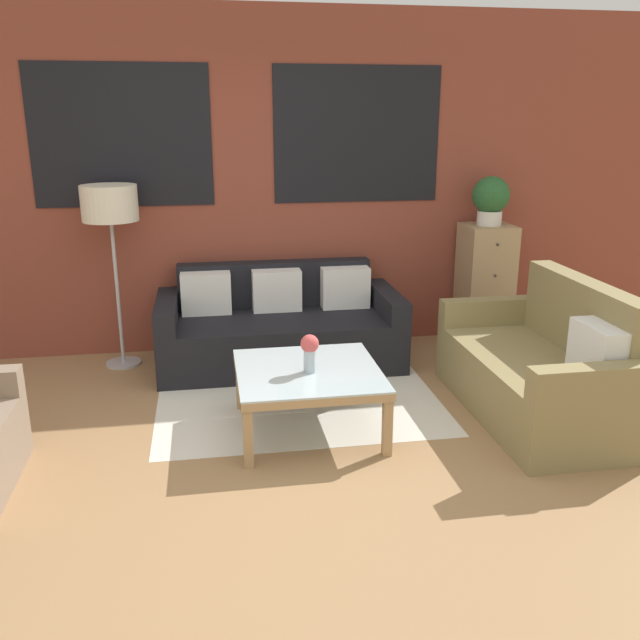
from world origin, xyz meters
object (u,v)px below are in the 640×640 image
settee_vintage (542,371)px  drawer_cabinet (484,285)px  coffee_table (308,378)px  floor_lamp (110,210)px  potted_plant (491,198)px  couch_dark (279,329)px  flower_vase (310,350)px

settee_vintage → drawer_cabinet: 1.55m
coffee_table → floor_lamp: 2.15m
settee_vintage → drawer_cabinet: (0.21, 1.52, 0.22)m
floor_lamp → potted_plant: 3.11m
drawer_cabinet → potted_plant: (0.00, 0.00, 0.75)m
couch_dark → floor_lamp: size_ratio=1.33×
floor_lamp → flower_vase: (1.32, -1.50, -0.70)m
drawer_cabinet → flower_vase: 2.37m
floor_lamp → potted_plant: bearing=0.9°
settee_vintage → potted_plant: bearing=82.0°
floor_lamp → potted_plant: size_ratio=3.52×
coffee_table → drawer_cabinet: size_ratio=0.85×
couch_dark → flower_vase: couch_dark is taller
couch_dark → potted_plant: potted_plant is taller
flower_vase → settee_vintage: bearing=1.2°
settee_vintage → floor_lamp: (-2.90, 1.47, 0.95)m
coffee_table → potted_plant: (1.80, 1.50, 0.92)m
potted_plant → drawer_cabinet: bearing=-90.0°
couch_dark → potted_plant: size_ratio=4.70×
couch_dark → potted_plant: 2.10m
couch_dark → flower_vase: 1.38m
floor_lamp → drawer_cabinet: 3.20m
drawer_cabinet → couch_dark: bearing=-173.7°
flower_vase → coffee_table: bearing=93.7°
couch_dark → drawer_cabinet: (1.84, 0.20, 0.24)m
floor_lamp → flower_vase: bearing=-48.8°
floor_lamp → settee_vintage: bearing=-26.9°
couch_dark → drawer_cabinet: size_ratio=1.83×
coffee_table → flower_vase: flower_vase is taller
coffee_table → drawer_cabinet: bearing=39.8°
settee_vintage → coffee_table: size_ratio=1.77×
floor_lamp → potted_plant: potted_plant is taller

